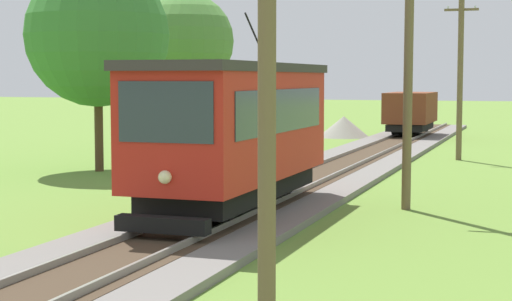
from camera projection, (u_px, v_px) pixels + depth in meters
The scene contains 8 objects.
red_tram at pixel (234, 129), 20.80m from camera, with size 2.60×8.54×4.79m.
freight_car at pixel (411, 111), 47.95m from camera, with size 2.40×5.20×2.31m.
utility_pole_near_tram at pixel (267, 63), 10.84m from camera, with size 1.40×0.25×7.09m.
utility_pole_mid at pixel (409, 45), 21.89m from camera, with size 1.40×0.37×8.44m.
utility_pole_far at pixel (460, 73), 35.18m from camera, with size 1.40×0.30×7.14m.
gravel_pile at pixel (344, 127), 49.09m from camera, with size 3.04×3.04×1.23m, color gray.
tree_left_near at pixel (97, 35), 30.87m from camera, with size 5.30×5.30×7.68m.
tree_right_near at pixel (186, 42), 39.54m from camera, with size 4.51×4.51×7.43m.
Camera 1 is at (7.26, -0.22, 3.46)m, focal length 59.14 mm.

